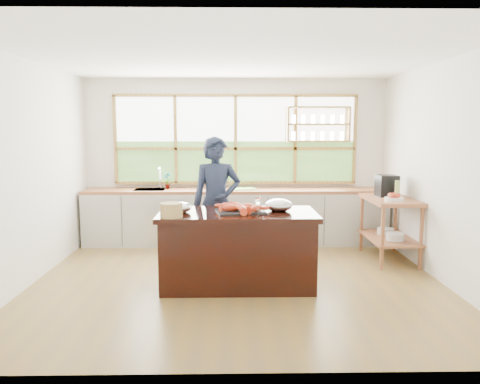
{
  "coord_description": "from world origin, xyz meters",
  "views": [
    {
      "loc": [
        -0.08,
        -5.63,
        1.86
      ],
      "look_at": [
        0.03,
        0.15,
        1.09
      ],
      "focal_mm": 35.0,
      "sensor_mm": 36.0,
      "label": 1
    }
  ],
  "objects_px": {
    "espresso_machine": "(387,186)",
    "cook": "(217,203)",
    "wicker_basket": "(171,210)",
    "island": "(238,249)"
  },
  "relations": [
    {
      "from": "espresso_machine",
      "to": "cook",
      "type": "bearing_deg",
      "value": -169.63
    },
    {
      "from": "wicker_basket",
      "to": "island",
      "type": "bearing_deg",
      "value": 23.69
    },
    {
      "from": "island",
      "to": "wicker_basket",
      "type": "distance_m",
      "value": 0.96
    },
    {
      "from": "island",
      "to": "espresso_machine",
      "type": "xyz_separation_m",
      "value": [
        2.19,
        1.28,
        0.6
      ]
    },
    {
      "from": "island",
      "to": "espresso_machine",
      "type": "bearing_deg",
      "value": 30.25
    },
    {
      "from": "wicker_basket",
      "to": "espresso_machine",
      "type": "bearing_deg",
      "value": 28.67
    },
    {
      "from": "island",
      "to": "wicker_basket",
      "type": "height_order",
      "value": "wicker_basket"
    },
    {
      "from": "island",
      "to": "cook",
      "type": "height_order",
      "value": "cook"
    },
    {
      "from": "cook",
      "to": "espresso_machine",
      "type": "height_order",
      "value": "cook"
    },
    {
      "from": "espresso_machine",
      "to": "wicker_basket",
      "type": "height_order",
      "value": "espresso_machine"
    }
  ]
}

